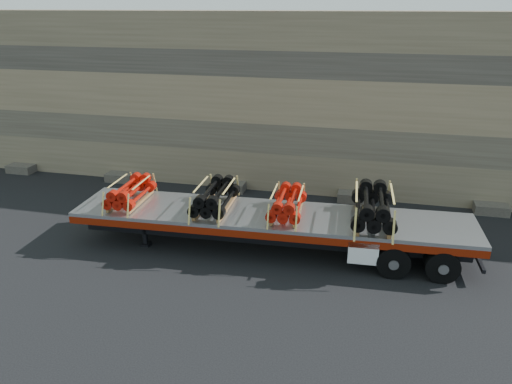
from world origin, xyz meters
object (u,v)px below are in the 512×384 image
bundle_midfront (215,198)px  bundle_rear (373,207)px  trailer (270,231)px  bundle_midrear (287,204)px  bundle_front (130,193)px

bundle_midfront → bundle_rear: 4.79m
bundle_midfront → bundle_rear: bundle_rear is taller
trailer → bundle_rear: size_ratio=4.94×
bundle_midfront → bundle_midrear: bearing=0.0°
bundle_rear → bundle_front: bearing=180.0°
bundle_front → trailer: bearing=-0.0°
bundle_midrear → bundle_rear: 2.54m
trailer → bundle_front: 4.66m
bundle_front → bundle_midfront: 2.81m
trailer → bundle_front: (-4.56, -0.23, 0.96)m
bundle_rear → trailer: bearing=180.0°
bundle_midfront → trailer: bearing=0.0°
bundle_front → bundle_midfront: (2.81, 0.14, 0.04)m
bundle_midfront → bundle_midrear: (2.25, 0.11, -0.04)m
bundle_front → bundle_midrear: bearing=0.0°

